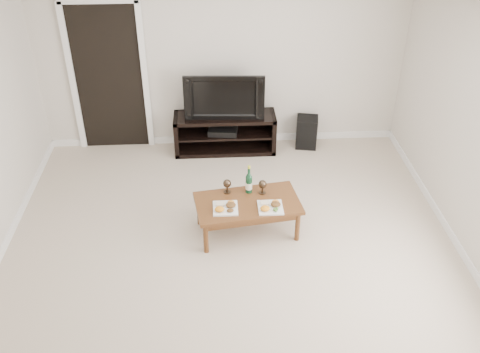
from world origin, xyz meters
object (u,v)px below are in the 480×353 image
subwoofer (307,132)px  coffee_table (247,217)px  media_console (225,133)px  television (224,95)px

subwoofer → coffee_table: bearing=-106.1°
media_console → coffee_table: bearing=-84.3°
media_console → subwoofer: (1.18, 0.06, -0.05)m
subwoofer → television: bearing=-166.1°
television → subwoofer: size_ratio=2.44×
television → coffee_table: 1.99m
subwoofer → coffee_table: (-0.99, -1.93, -0.01)m
media_console → television: (0.00, 0.00, 0.59)m
media_console → television: television is taller
television → subwoofer: (1.18, 0.06, -0.64)m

